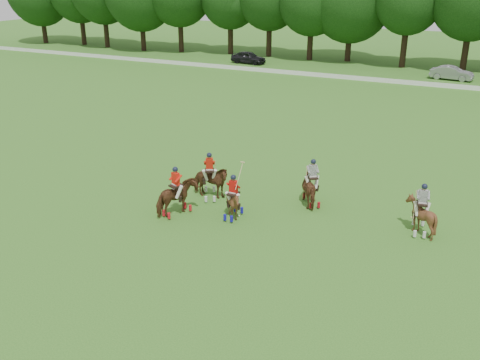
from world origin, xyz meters
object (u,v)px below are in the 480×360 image
at_px(car_left, 248,57).
at_px(polo_red_c, 233,203).
at_px(polo_stripe_b, 421,215).
at_px(polo_red_a, 177,197).
at_px(polo_ball, 239,216).
at_px(polo_red_b, 210,182).
at_px(car_mid, 452,73).
at_px(polo_stripe_a, 312,188).

distance_m(car_left, polo_red_c, 43.39).
height_order(car_left, polo_stripe_b, polo_stripe_b).
bearing_deg(polo_red_a, polo_ball, 21.57).
bearing_deg(polo_stripe_b, polo_ball, -165.79).
bearing_deg(polo_red_b, polo_red_a, -100.65).
bearing_deg(polo_red_c, car_mid, 81.89).
bearing_deg(polo_red_a, polo_red_c, 17.98).
height_order(car_left, polo_red_c, polo_red_c).
xyz_separation_m(car_left, car_mid, (23.38, 0.00, -0.03)).
bearing_deg(polo_red_a, car_mid, 78.51).
distance_m(polo_red_a, polo_red_c, 2.71).
bearing_deg(polo_red_a, polo_red_b, 79.35).
height_order(polo_red_c, polo_stripe_a, polo_red_c).
height_order(car_mid, polo_red_c, polo_red_c).
relative_size(car_mid, polo_stripe_a, 1.82).
height_order(polo_stripe_a, polo_stripe_b, polo_stripe_a).
xyz_separation_m(car_left, polo_ball, (17.90, -39.35, -0.70)).
bearing_deg(polo_stripe_b, car_mid, 93.66).
distance_m(polo_stripe_b, polo_ball, 8.16).
height_order(car_left, car_mid, car_left).
bearing_deg(polo_stripe_b, polo_red_b, -176.25).
height_order(car_mid, polo_red_a, polo_red_a).
xyz_separation_m(car_mid, polo_stripe_b, (2.39, -37.36, 0.13)).
xyz_separation_m(polo_red_a, polo_red_c, (2.57, 0.83, -0.12)).
relative_size(car_left, polo_stripe_b, 1.87).
bearing_deg(polo_stripe_a, polo_red_a, -143.78).
distance_m(polo_red_b, polo_stripe_a, 5.11).
distance_m(car_left, polo_ball, 43.24).
relative_size(polo_red_c, polo_ball, 30.05).
height_order(car_mid, polo_stripe_b, polo_stripe_b).
distance_m(polo_red_a, polo_ball, 3.06).
xyz_separation_m(polo_red_b, polo_red_c, (2.12, -1.58, -0.12)).
height_order(polo_red_a, polo_red_c, polo_red_c).
xyz_separation_m(car_mid, polo_ball, (-5.48, -39.35, -0.66)).
height_order(car_left, polo_ball, car_left).
height_order(car_left, polo_stripe_a, polo_stripe_a).
bearing_deg(polo_red_c, polo_red_a, -162.02).
bearing_deg(polo_red_b, car_mid, 78.46).
distance_m(polo_red_b, polo_red_c, 2.64).
xyz_separation_m(polo_stripe_a, polo_ball, (-2.60, -2.83, -0.82)).
bearing_deg(car_left, polo_ball, -148.69).
distance_m(polo_red_a, polo_red_b, 2.45).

